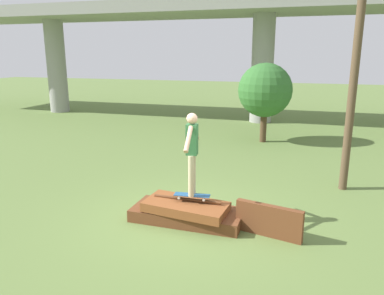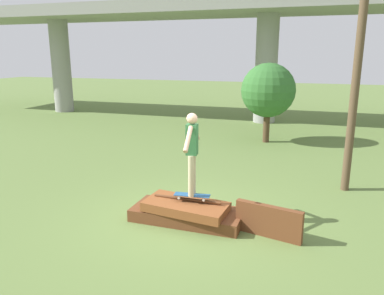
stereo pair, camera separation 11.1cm
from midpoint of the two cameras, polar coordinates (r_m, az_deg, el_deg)
name	(u,v)px [view 1 (the left image)]	position (r m, az deg, el deg)	size (l,w,h in m)	color
ground_plane	(187,220)	(8.07, -1.14, -11.02)	(80.00, 80.00, 0.00)	olive
scrap_pile	(187,212)	(7.96, -1.20, -9.80)	(2.34, 1.09, 0.50)	brown
scrap_plank_loose	(269,221)	(7.45, 11.18, -10.88)	(1.31, 0.43, 0.63)	brown
skateboard	(192,195)	(7.80, -0.41, -7.30)	(0.76, 0.28, 0.09)	#23517F
skater	(192,148)	(7.49, -0.42, -0.10)	(0.24, 1.22, 1.70)	#C6B78E
highway_overpass	(265,16)	(19.51, 10.85, 19.11)	(44.00, 4.42, 5.93)	gray
utility_pole	(357,47)	(9.99, 23.56, 13.81)	(1.30, 0.20, 6.89)	brown
tree_behind_left	(265,90)	(14.92, 10.86, 8.54)	(2.09, 2.09, 3.10)	#4C3823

